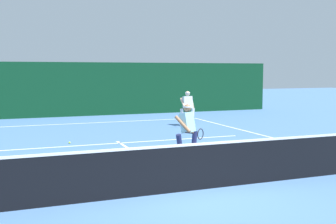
# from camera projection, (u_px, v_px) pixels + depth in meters

# --- Properties ---
(ground_plane) EXTENTS (80.00, 80.00, 0.00)m
(ground_plane) POSITION_uv_depth(u_px,v_px,m) (194.00, 190.00, 8.57)
(ground_plane) COLOR #4870A5
(court_line_baseline_far) EXTENTS (11.00, 0.10, 0.01)m
(court_line_baseline_far) POSITION_uv_depth(u_px,v_px,m) (89.00, 123.00, 19.57)
(court_line_baseline_far) COLOR white
(court_line_baseline_far) RESTS_ON ground_plane
(court_line_service) EXTENTS (8.97, 0.10, 0.01)m
(court_line_service) POSITION_uv_depth(u_px,v_px,m) (120.00, 143.00, 14.16)
(court_line_service) COLOR white
(court_line_service) RESTS_ON ground_plane
(court_line_centre) EXTENTS (0.10, 6.40, 0.01)m
(court_line_centre) POSITION_uv_depth(u_px,v_px,m) (146.00, 159.00, 11.54)
(court_line_centre) COLOR white
(court_line_centre) RESTS_ON ground_plane
(tennis_net) EXTENTS (12.05, 0.09, 1.09)m
(tennis_net) POSITION_uv_depth(u_px,v_px,m) (194.00, 166.00, 8.52)
(tennis_net) COLOR #1E4723
(tennis_net) RESTS_ON ground_plane
(player_near) EXTENTS (0.88, 1.04, 1.55)m
(player_near) POSITION_uv_depth(u_px,v_px,m) (188.00, 130.00, 11.35)
(player_near) COLOR #1E234C
(player_near) RESTS_ON ground_plane
(player_far) EXTENTS (0.81, 0.87, 1.55)m
(player_far) POSITION_uv_depth(u_px,v_px,m) (188.00, 107.00, 18.55)
(player_far) COLOR silver
(player_far) RESTS_ON ground_plane
(tennis_ball) EXTENTS (0.07, 0.07, 0.07)m
(tennis_ball) POSITION_uv_depth(u_px,v_px,m) (70.00, 143.00, 14.06)
(tennis_ball) COLOR #D1E033
(tennis_ball) RESTS_ON ground_plane
(back_fence_windscreen) EXTENTS (23.30, 0.12, 2.90)m
(back_fence_windscreen) POSITION_uv_depth(u_px,v_px,m) (77.00, 89.00, 22.36)
(back_fence_windscreen) COLOR #0C3A1F
(back_fence_windscreen) RESTS_ON ground_plane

